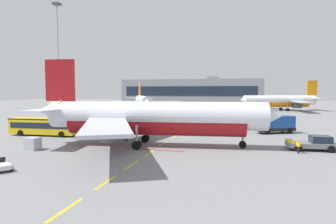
# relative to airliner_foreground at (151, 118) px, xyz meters

# --- Properties ---
(ground) EXTENTS (400.00, 400.00, 0.00)m
(ground) POSITION_rel_airliner_foreground_xyz_m (23.27, 15.25, -3.95)
(ground) COLOR slate
(apron_paint_markings) EXTENTS (8.00, 98.39, 0.01)m
(apron_paint_markings) POSITION_rel_airliner_foreground_xyz_m (1.27, 13.20, -3.95)
(apron_paint_markings) COLOR yellow
(apron_paint_markings) RESTS_ON ground
(airliner_foreground) EXTENTS (34.82, 34.43, 12.20)m
(airliner_foreground) POSITION_rel_airliner_foreground_xyz_m (0.00, 0.00, 0.00)
(airliner_foreground) COLOR silver
(airliner_foreground) RESTS_ON ground
(pushback_tug) EXTENTS (6.16, 3.49, 2.08)m
(pushback_tug) POSITION_rel_airliner_foreground_xyz_m (21.30, 2.31, -3.05)
(pushback_tug) COLOR slate
(pushback_tug) RESTS_ON ground
(airliner_mid_left) EXTENTS (32.59, 31.16, 11.78)m
(airliner_mid_left) POSITION_rel_airliner_foreground_xyz_m (27.03, 81.62, -0.13)
(airliner_mid_left) COLOR white
(airliner_mid_left) RESTS_ON ground
(airliner_far_center) EXTENTS (29.97, 31.51, 11.49)m
(airliner_far_center) POSITION_rel_airliner_foreground_xyz_m (-24.22, 65.45, -0.23)
(airliner_far_center) COLOR silver
(airliner_far_center) RESTS_ON ground
(apron_shuttle_bus) EXTENTS (12.15, 3.48, 3.00)m
(apron_shuttle_bus) POSITION_rel_airliner_foreground_xyz_m (-20.74, 4.35, -2.20)
(apron_shuttle_bus) COLOR yellow
(apron_shuttle_bus) RESTS_ON ground
(fuel_service_truck) EXTENTS (7.33, 5.28, 3.14)m
(fuel_service_truck) POSITION_rel_airliner_foreground_xyz_m (18.37, 17.23, -2.30)
(fuel_service_truck) COLOR black
(fuel_service_truck) RESTS_ON ground
(ground_crew_worker) EXTENTS (0.50, 0.57, 1.65)m
(ground_crew_worker) POSITION_rel_airliner_foreground_xyz_m (19.06, -0.18, -3.01)
(ground_crew_worker) COLOR #191E38
(ground_crew_worker) RESTS_ON ground
(uld_cargo_container) EXTENTS (1.62, 1.57, 1.60)m
(uld_cargo_container) POSITION_rel_airliner_foreground_xyz_m (-14.18, -6.48, -3.15)
(uld_cargo_container) COLOR #B7BCC6
(uld_cargo_container) RESTS_ON ground
(apron_light_mast_near) EXTENTS (1.80, 1.80, 30.37)m
(apron_light_mast_near) POSITION_rel_airliner_foreground_xyz_m (-34.62, 28.64, 14.49)
(apron_light_mast_near) COLOR slate
(apron_light_mast_near) RESTS_ON ground
(terminal_satellite) EXTENTS (74.89, 23.59, 15.49)m
(terminal_satellite) POSITION_rel_airliner_foreground_xyz_m (-14.70, 121.61, 3.01)
(terminal_satellite) COLOR gray
(terminal_satellite) RESTS_ON ground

